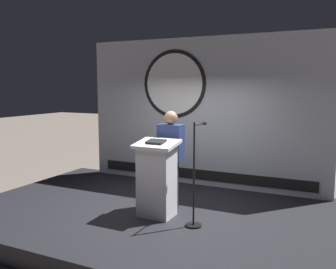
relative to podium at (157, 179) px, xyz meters
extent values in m
plane|color=#6B6056|center=(-0.05, 0.20, -0.89)|extent=(40.00, 40.00, 0.00)
cube|color=black|center=(-0.05, 0.20, -0.74)|extent=(6.40, 4.00, 0.30)
cube|color=#B2B7C1|center=(-0.05, 2.05, 0.89)|extent=(5.04, 0.10, 2.98)
cylinder|color=black|center=(-0.63, 2.00, 1.46)|extent=(1.39, 0.02, 1.39)
cylinder|color=white|center=(-0.63, 1.99, 1.46)|extent=(1.24, 0.02, 1.24)
cube|color=black|center=(-0.05, 1.99, -0.37)|extent=(4.53, 0.02, 0.20)
cube|color=silver|center=(0.00, 0.00, -0.04)|extent=(0.52, 0.40, 1.11)
cube|color=silver|center=(0.00, 0.00, 0.54)|extent=(0.64, 0.50, 0.12)
cube|color=black|center=(0.00, -0.02, 0.59)|extent=(0.28, 0.20, 0.05)
cylinder|color=black|center=(0.01, 0.48, -0.19)|extent=(0.26, 0.26, 0.80)
cube|color=navy|center=(0.01, 0.48, 0.50)|extent=(0.40, 0.24, 0.59)
sphere|color=#997051|center=(0.01, 0.48, 0.91)|extent=(0.22, 0.22, 0.22)
cylinder|color=black|center=(0.68, -0.15, -0.58)|extent=(0.24, 0.24, 0.02)
cylinder|color=black|center=(0.68, -0.15, 0.16)|extent=(0.03, 0.03, 1.52)
cylinder|color=black|center=(0.68, 0.05, 0.87)|extent=(0.02, 0.41, 0.02)
sphere|color=#262626|center=(0.68, 0.26, 0.87)|extent=(0.07, 0.07, 0.07)
camera|label=1|loc=(2.58, -4.93, 1.43)|focal=39.50mm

